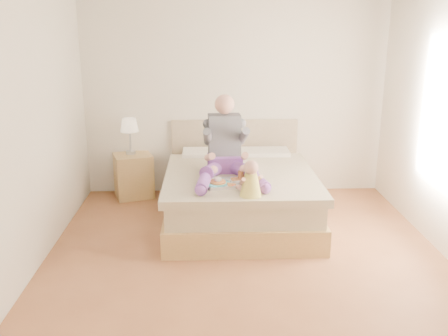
{
  "coord_description": "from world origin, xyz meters",
  "views": [
    {
      "loc": [
        -0.38,
        -4.52,
        2.26
      ],
      "look_at": [
        -0.2,
        0.58,
        0.77
      ],
      "focal_mm": 40.0,
      "sensor_mm": 36.0,
      "label": 1
    }
  ],
  "objects_px": {
    "bed": "(239,192)",
    "adult": "(226,151)",
    "nightstand": "(134,176)",
    "baby": "(250,181)",
    "tray": "(226,182)"
  },
  "relations": [
    {
      "from": "nightstand",
      "to": "baby",
      "type": "distance_m",
      "value": 2.3
    },
    {
      "from": "adult",
      "to": "nightstand",
      "type": "bearing_deg",
      "value": 136.16
    },
    {
      "from": "bed",
      "to": "adult",
      "type": "xyz_separation_m",
      "value": [
        -0.16,
        -0.22,
        0.56
      ]
    },
    {
      "from": "bed",
      "to": "adult",
      "type": "bearing_deg",
      "value": -127.13
    },
    {
      "from": "tray",
      "to": "nightstand",
      "type": "bearing_deg",
      "value": 118.4
    },
    {
      "from": "bed",
      "to": "tray",
      "type": "height_order",
      "value": "bed"
    },
    {
      "from": "nightstand",
      "to": "baby",
      "type": "height_order",
      "value": "baby"
    },
    {
      "from": "bed",
      "to": "nightstand",
      "type": "relative_size",
      "value": 3.75
    },
    {
      "from": "bed",
      "to": "tray",
      "type": "bearing_deg",
      "value": -106.73
    },
    {
      "from": "bed",
      "to": "baby",
      "type": "height_order",
      "value": "bed"
    },
    {
      "from": "baby",
      "to": "tray",
      "type": "bearing_deg",
      "value": 98.55
    },
    {
      "from": "nightstand",
      "to": "tray",
      "type": "bearing_deg",
      "value": -67.49
    },
    {
      "from": "nightstand",
      "to": "baby",
      "type": "xyz_separation_m",
      "value": [
        1.41,
        -1.75,
        0.47
      ]
    },
    {
      "from": "tray",
      "to": "baby",
      "type": "relative_size",
      "value": 1.39
    },
    {
      "from": "adult",
      "to": "baby",
      "type": "distance_m",
      "value": 0.78
    }
  ]
}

